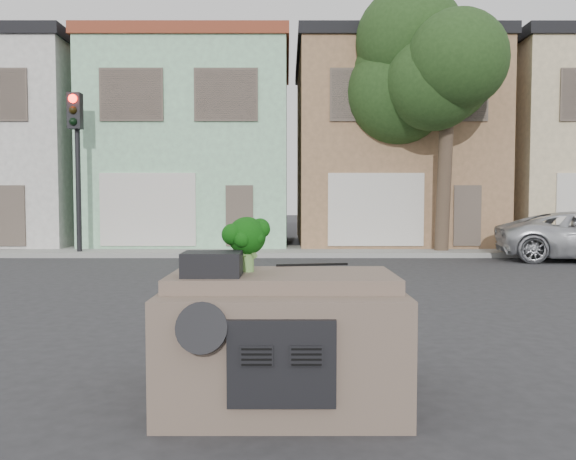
{
  "coord_description": "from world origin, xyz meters",
  "views": [
    {
      "loc": [
        0.04,
        -7.97,
        1.74
      ],
      "look_at": [
        0.05,
        0.5,
        1.3
      ],
      "focal_mm": 35.0,
      "sensor_mm": 36.0,
      "label": 1
    }
  ],
  "objects": [
    {
      "name": "tree_near",
      "position": [
        5.0,
        9.8,
        4.25
      ],
      "size": [
        4.4,
        4.0,
        8.5
      ],
      "primitive_type": "cube",
      "color": "#24411A",
      "rests_on": "ground"
    },
    {
      "name": "wiper_arm",
      "position": [
        0.28,
        -2.62,
        1.13
      ],
      "size": [
        0.69,
        0.15,
        0.02
      ],
      "primitive_type": "cube",
      "rotation": [
        0.0,
        0.0,
        0.17
      ],
      "color": "black",
      "rests_on": "car_dashboard"
    },
    {
      "name": "broccoli",
      "position": [
        -0.31,
        -3.06,
        1.37
      ],
      "size": [
        0.51,
        0.51,
        0.49
      ],
      "primitive_type": "cube",
      "rotation": [
        0.0,
        0.0,
        1.9
      ],
      "color": "#0A3909",
      "rests_on": "car_dashboard"
    },
    {
      "name": "townhouse_mint",
      "position": [
        -3.5,
        14.5,
        3.77
      ],
      "size": [
        7.2,
        8.2,
        7.55
      ],
      "primitive_type": "cube",
      "color": "#9CD7AA",
      "rests_on": "ground"
    },
    {
      "name": "townhouse_tan",
      "position": [
        4.0,
        14.5,
        3.77
      ],
      "size": [
        7.2,
        8.2,
        7.55
      ],
      "primitive_type": "cube",
      "color": "#97704D",
      "rests_on": "ground"
    },
    {
      "name": "ground_plane",
      "position": [
        0.0,
        0.0,
        0.0
      ],
      "size": [
        120.0,
        120.0,
        0.0
      ],
      "primitive_type": "plane",
      "color": "#303033",
      "rests_on": "ground"
    },
    {
      "name": "instrument_hump",
      "position": [
        -0.58,
        -3.35,
        1.22
      ],
      "size": [
        0.48,
        0.38,
        0.2
      ],
      "primitive_type": "cube",
      "color": "black",
      "rests_on": "car_dashboard"
    },
    {
      "name": "townhouse_white",
      "position": [
        -11.0,
        14.5,
        3.77
      ],
      "size": [
        7.2,
        8.2,
        7.55
      ],
      "primitive_type": "cube",
      "color": "silver",
      "rests_on": "ground"
    },
    {
      "name": "townhouse_beige",
      "position": [
        11.5,
        14.5,
        3.77
      ],
      "size": [
        7.2,
        8.2,
        7.55
      ],
      "primitive_type": "cube",
      "color": "beige",
      "rests_on": "ground"
    },
    {
      "name": "car_dashboard",
      "position": [
        0.0,
        -3.0,
        0.56
      ],
      "size": [
        2.0,
        1.8,
        1.12
      ],
      "primitive_type": "cube",
      "color": "#6D5A4C",
      "rests_on": "ground"
    },
    {
      "name": "sidewalk",
      "position": [
        0.0,
        10.5,
        0.07
      ],
      "size": [
        40.0,
        3.0,
        0.15
      ],
      "primitive_type": "cube",
      "color": "gray",
      "rests_on": "ground"
    },
    {
      "name": "traffic_signal",
      "position": [
        -6.5,
        9.5,
        2.55
      ],
      "size": [
        0.4,
        0.4,
        5.1
      ],
      "primitive_type": "cube",
      "color": "black",
      "rests_on": "ground"
    }
  ]
}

